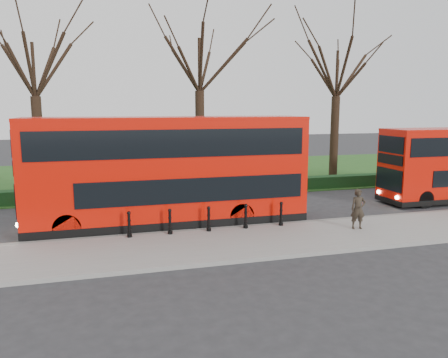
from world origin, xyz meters
name	(u,v)px	position (x,y,z in m)	size (l,w,h in m)	color
ground	(205,226)	(0.00, 0.00, 0.00)	(120.00, 120.00, 0.00)	#28282B
pavement	(223,244)	(0.00, -3.00, 0.07)	(60.00, 4.00, 0.15)	gray
kerb	(211,230)	(0.00, -1.00, 0.07)	(60.00, 0.25, 0.16)	slate
grass_verge	(161,175)	(0.00, 15.00, 0.03)	(60.00, 18.00, 0.06)	#204E1A
hedge	(179,190)	(0.00, 6.80, 0.40)	(60.00, 0.90, 0.80)	black
yellow_line_outer	(209,230)	(0.00, -0.70, 0.01)	(60.00, 0.10, 0.01)	yellow
yellow_line_inner	(208,229)	(0.00, -0.50, 0.01)	(60.00, 0.10, 0.01)	yellow
tree_left	(33,64)	(-8.00, 10.00, 7.78)	(6.86, 6.86, 10.71)	black
tree_mid	(199,59)	(2.00, 10.00, 8.34)	(7.34, 7.34, 11.47)	black
tree_right	(337,69)	(12.00, 10.00, 7.95)	(7.00, 7.00, 10.94)	black
bollard_row	(209,219)	(-0.17, -1.35, 0.65)	(6.63, 0.15, 1.00)	black
bus_lead	(169,172)	(-1.51, 0.50, 2.43)	(12.12, 2.78, 4.83)	red
pedestrian	(358,209)	(6.00, -2.69, 1.00)	(0.62, 0.41, 1.71)	#2C241C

